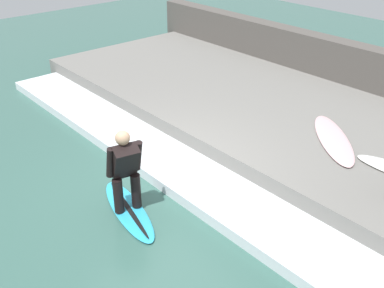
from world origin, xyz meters
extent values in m
plane|color=#386056|center=(0.00, 0.00, 0.00)|extent=(28.00, 28.00, 0.00)
cube|color=slate|center=(3.25, 0.00, 0.24)|extent=(4.40, 12.98, 0.47)
cube|color=#544F49|center=(5.70, 0.00, 0.70)|extent=(0.50, 13.63, 1.41)
cube|color=silver|center=(0.48, 0.00, 0.10)|extent=(1.14, 12.33, 0.19)
ellipsoid|color=#2DADD1|center=(-0.82, -0.05, 0.03)|extent=(0.84, 1.83, 0.06)
ellipsoid|color=black|center=(-0.82, -0.05, 0.06)|extent=(0.45, 1.61, 0.01)
cylinder|color=black|center=(-0.96, -0.02, 0.35)|extent=(0.15, 0.15, 0.59)
cylinder|color=black|center=(-0.68, -0.09, 0.35)|extent=(0.15, 0.15, 0.59)
cube|color=black|center=(-0.82, -0.05, 0.94)|extent=(0.47, 0.53, 0.62)
sphere|color=tan|center=(-0.82, -0.05, 1.33)|extent=(0.22, 0.22, 0.22)
cylinder|color=black|center=(-1.03, 0.00, 0.97)|extent=(0.11, 0.21, 0.52)
cylinder|color=black|center=(-0.61, -0.10, 0.97)|extent=(0.11, 0.21, 0.52)
ellipsoid|color=beige|center=(2.87, -1.30, 0.50)|extent=(1.73, 1.81, 0.06)
camera|label=1|loc=(-3.83, -5.01, 4.39)|focal=42.00mm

